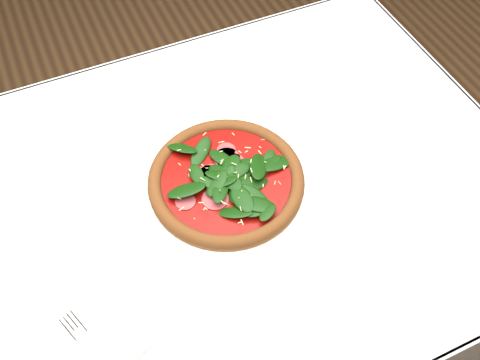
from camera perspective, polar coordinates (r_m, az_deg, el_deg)
name	(u,v)px	position (r m, az deg, el deg)	size (l,w,h in m)	color
ground	(212,345)	(1.61, -3.06, -17.14)	(6.00, 6.00, 0.00)	brown
dining_table	(197,230)	(1.02, -4.65, -5.38)	(1.21, 0.81, 0.75)	silver
plate	(226,185)	(0.94, -1.46, -0.49)	(0.32, 0.32, 0.01)	white
pizza	(226,179)	(0.93, -1.49, 0.15)	(0.30, 0.30, 0.04)	olive
fork	(89,345)	(0.83, -15.76, -16.62)	(0.07, 0.15, 0.00)	silver
saucer_far	(379,51)	(1.22, 14.64, 13.16)	(0.13, 0.13, 0.01)	white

